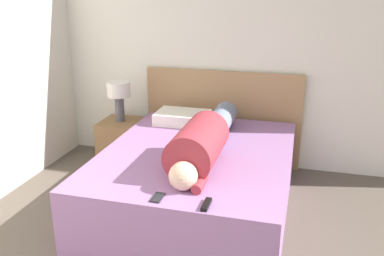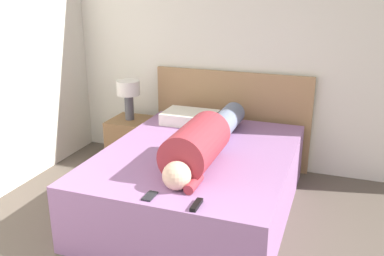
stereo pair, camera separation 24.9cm
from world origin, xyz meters
name	(u,v)px [view 2 (the right image)]	position (x,y,z in m)	size (l,w,h in m)	color
wall_back	(256,41)	(0.00, 3.68, 1.30)	(5.13, 0.06, 2.60)	silver
bed	(198,180)	(-0.22, 2.56, 0.26)	(1.52, 1.93, 0.53)	#936699
headboard	(231,119)	(-0.22, 3.61, 0.50)	(1.64, 0.04, 1.00)	#A37A51
nightstand	(131,140)	(-1.23, 3.29, 0.24)	(0.40, 0.43, 0.48)	brown
table_lamp	(129,92)	(-1.23, 3.29, 0.78)	(0.24, 0.24, 0.42)	#4C4C51
person_lying	(204,140)	(-0.13, 2.44, 0.68)	(0.35, 1.62, 0.35)	#DBB293
pillow_near_headboard	(190,117)	(-0.54, 3.24, 0.59)	(0.52, 0.36, 0.11)	silver
tv_remote	(196,205)	(0.07, 1.69, 0.54)	(0.04, 0.15, 0.02)	black
cell_phone	(150,196)	(-0.25, 1.70, 0.54)	(0.06, 0.13, 0.01)	black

